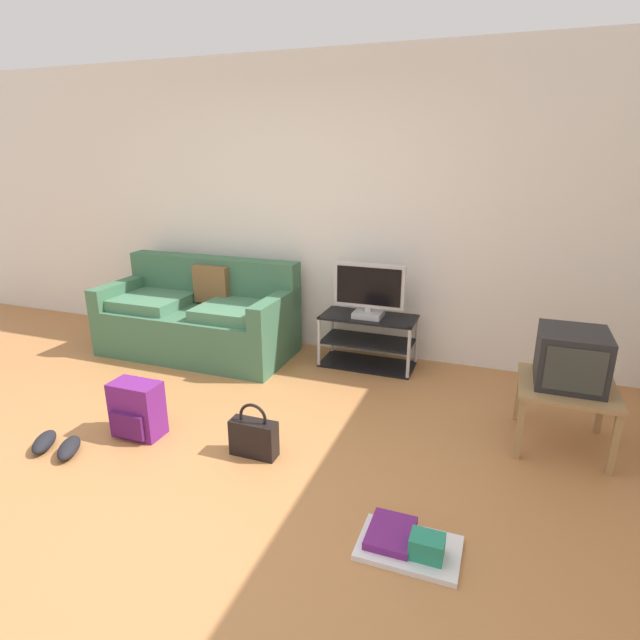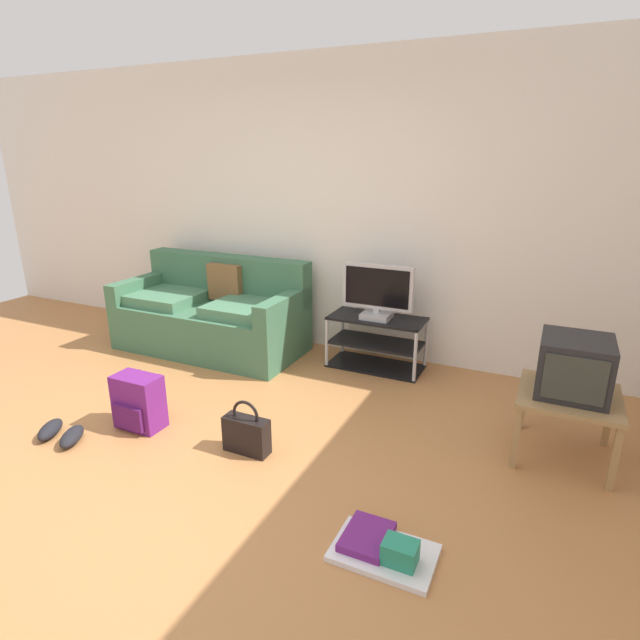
% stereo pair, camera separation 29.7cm
% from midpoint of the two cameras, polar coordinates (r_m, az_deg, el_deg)
% --- Properties ---
extents(ground_plane, '(9.00, 9.80, 0.02)m').
position_cam_midpoint_polar(ground_plane, '(3.32, -18.89, -16.92)').
color(ground_plane, '#B27542').
extents(wall_back, '(9.00, 0.10, 2.70)m').
position_cam_midpoint_polar(wall_back, '(4.88, -2.14, 12.30)').
color(wall_back, silver).
rests_on(wall_back, ground_plane).
extents(couch, '(1.81, 0.86, 0.88)m').
position_cam_midpoint_polar(couch, '(5.07, -14.92, 0.20)').
color(couch, '#3D6B4C').
rests_on(couch, ground_plane).
extents(tv_stand, '(0.84, 0.40, 0.47)m').
position_cam_midpoint_polar(tv_stand, '(4.60, 3.56, -2.38)').
color(tv_stand, black).
rests_on(tv_stand, ground_plane).
extents(flat_tv, '(0.63, 0.22, 0.48)m').
position_cam_midpoint_polar(flat_tv, '(4.44, 3.59, 3.23)').
color(flat_tv, '#B2B2B7').
rests_on(flat_tv, tv_stand).
extents(side_table, '(0.59, 0.59, 0.44)m').
position_cam_midpoint_polar(side_table, '(3.61, 23.73, -7.51)').
color(side_table, '#9E7A4C').
rests_on(side_table, ground_plane).
extents(crt_tv, '(0.41, 0.43, 0.36)m').
position_cam_midpoint_polar(crt_tv, '(3.53, 24.20, -3.93)').
color(crt_tv, '#232326').
rests_on(crt_tv, side_table).
extents(backpack, '(0.33, 0.27, 0.39)m').
position_cam_midpoint_polar(backpack, '(3.77, -21.96, -9.33)').
color(backpack, '#661E70').
rests_on(backpack, ground_plane).
extents(handbag, '(0.30, 0.12, 0.36)m').
position_cam_midpoint_polar(handbag, '(3.36, -10.01, -12.78)').
color(handbag, black).
rests_on(handbag, ground_plane).
extents(sneakers_pair, '(0.44, 0.29, 0.09)m').
position_cam_midpoint_polar(sneakers_pair, '(3.87, -29.43, -12.12)').
color(sneakers_pair, black).
rests_on(sneakers_pair, ground_plane).
extents(floor_tray, '(0.49, 0.33, 0.14)m').
position_cam_midpoint_polar(floor_tray, '(2.71, 6.46, -23.68)').
color(floor_tray, silver).
rests_on(floor_tray, ground_plane).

